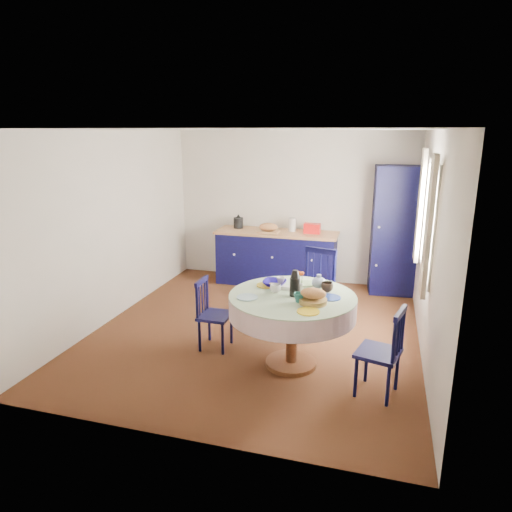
{
  "coord_description": "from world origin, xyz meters",
  "views": [
    {
      "loc": [
        1.48,
        -5.22,
        2.48
      ],
      "look_at": [
        -0.07,
        0.2,
        0.93
      ],
      "focal_mm": 32.0,
      "sensor_mm": 36.0,
      "label": 1
    }
  ],
  "objects_px": {
    "kitchen_counter": "(276,257)",
    "chair_left": "(212,313)",
    "dining_table": "(293,306)",
    "pantry_cabinet": "(395,231)",
    "chair_far": "(315,290)",
    "mug_c": "(327,287)",
    "mug_b": "(299,298)",
    "chair_right": "(383,351)",
    "cobalt_bowl": "(275,283)",
    "mug_d": "(281,281)",
    "mug_a": "(275,288)"
  },
  "relations": [
    {
      "from": "cobalt_bowl",
      "to": "mug_d",
      "type": "bearing_deg",
      "value": 52.42
    },
    {
      "from": "dining_table",
      "to": "mug_b",
      "type": "bearing_deg",
      "value": -62.66
    },
    {
      "from": "chair_left",
      "to": "mug_c",
      "type": "height_order",
      "value": "mug_c"
    },
    {
      "from": "mug_c",
      "to": "chair_far",
      "type": "bearing_deg",
      "value": 107.15
    },
    {
      "from": "kitchen_counter",
      "to": "mug_d",
      "type": "bearing_deg",
      "value": -75.76
    },
    {
      "from": "pantry_cabinet",
      "to": "chair_left",
      "type": "distance_m",
      "value": 3.34
    },
    {
      "from": "dining_table",
      "to": "mug_b",
      "type": "distance_m",
      "value": 0.27
    },
    {
      "from": "dining_table",
      "to": "mug_d",
      "type": "distance_m",
      "value": 0.4
    },
    {
      "from": "kitchen_counter",
      "to": "mug_a",
      "type": "xyz_separation_m",
      "value": [
        0.62,
        -2.64,
        0.4
      ]
    },
    {
      "from": "kitchen_counter",
      "to": "chair_left",
      "type": "bearing_deg",
      "value": -94.25
    },
    {
      "from": "mug_a",
      "to": "chair_right",
      "type": "bearing_deg",
      "value": -17.47
    },
    {
      "from": "chair_right",
      "to": "mug_b",
      "type": "height_order",
      "value": "mug_b"
    },
    {
      "from": "chair_far",
      "to": "mug_c",
      "type": "bearing_deg",
      "value": -58.46
    },
    {
      "from": "chair_far",
      "to": "mug_b",
      "type": "height_order",
      "value": "chair_far"
    },
    {
      "from": "pantry_cabinet",
      "to": "dining_table",
      "type": "height_order",
      "value": "pantry_cabinet"
    },
    {
      "from": "chair_right",
      "to": "chair_left",
      "type": "bearing_deg",
      "value": -90.07
    },
    {
      "from": "chair_right",
      "to": "mug_d",
      "type": "distance_m",
      "value": 1.37
    },
    {
      "from": "chair_left",
      "to": "chair_far",
      "type": "distance_m",
      "value": 1.36
    },
    {
      "from": "mug_b",
      "to": "cobalt_bowl",
      "type": "distance_m",
      "value": 0.55
    },
    {
      "from": "mug_c",
      "to": "mug_d",
      "type": "bearing_deg",
      "value": 170.11
    },
    {
      "from": "cobalt_bowl",
      "to": "mug_c",
      "type": "bearing_deg",
      "value": -2.0
    },
    {
      "from": "dining_table",
      "to": "pantry_cabinet",
      "type": "bearing_deg",
      "value": 69.41
    },
    {
      "from": "pantry_cabinet",
      "to": "chair_far",
      "type": "relative_size",
      "value": 1.89
    },
    {
      "from": "pantry_cabinet",
      "to": "chair_far",
      "type": "xyz_separation_m",
      "value": [
        -0.96,
        -1.77,
        -0.46
      ]
    },
    {
      "from": "pantry_cabinet",
      "to": "mug_c",
      "type": "relative_size",
      "value": 15.33
    },
    {
      "from": "pantry_cabinet",
      "to": "mug_b",
      "type": "distance_m",
      "value": 3.11
    },
    {
      "from": "mug_c",
      "to": "chair_right",
      "type": "bearing_deg",
      "value": -41.5
    },
    {
      "from": "kitchen_counter",
      "to": "mug_c",
      "type": "bearing_deg",
      "value": -65.35
    },
    {
      "from": "pantry_cabinet",
      "to": "cobalt_bowl",
      "type": "height_order",
      "value": "pantry_cabinet"
    },
    {
      "from": "chair_right",
      "to": "chair_far",
      "type": "bearing_deg",
      "value": -132.5
    },
    {
      "from": "kitchen_counter",
      "to": "mug_b",
      "type": "bearing_deg",
      "value": -72.6
    },
    {
      "from": "chair_right",
      "to": "mug_d",
      "type": "xyz_separation_m",
      "value": [
        -1.14,
        0.63,
        0.4
      ]
    },
    {
      "from": "chair_left",
      "to": "mug_d",
      "type": "height_order",
      "value": "mug_d"
    },
    {
      "from": "chair_right",
      "to": "mug_c",
      "type": "xyz_separation_m",
      "value": [
        -0.61,
        0.54,
        0.41
      ]
    },
    {
      "from": "chair_left",
      "to": "mug_d",
      "type": "bearing_deg",
      "value": -80.65
    },
    {
      "from": "chair_right",
      "to": "mug_a",
      "type": "relative_size",
      "value": 7.8
    },
    {
      "from": "mug_a",
      "to": "mug_b",
      "type": "bearing_deg",
      "value": -35.82
    },
    {
      "from": "mug_b",
      "to": "mug_c",
      "type": "relative_size",
      "value": 0.8
    },
    {
      "from": "chair_right",
      "to": "mug_c",
      "type": "distance_m",
      "value": 0.91
    },
    {
      "from": "chair_left",
      "to": "mug_b",
      "type": "xyz_separation_m",
      "value": [
        1.08,
        -0.36,
        0.44
      ]
    },
    {
      "from": "dining_table",
      "to": "chair_far",
      "type": "xyz_separation_m",
      "value": [
        0.08,
        1.0,
        -0.16
      ]
    },
    {
      "from": "pantry_cabinet",
      "to": "cobalt_bowl",
      "type": "bearing_deg",
      "value": -122.84
    },
    {
      "from": "mug_b",
      "to": "cobalt_bowl",
      "type": "bearing_deg",
      "value": 130.31
    },
    {
      "from": "chair_far",
      "to": "mug_c",
      "type": "distance_m",
      "value": 0.89
    },
    {
      "from": "dining_table",
      "to": "chair_right",
      "type": "relative_size",
      "value": 1.49
    },
    {
      "from": "mug_d",
      "to": "cobalt_bowl",
      "type": "xyz_separation_m",
      "value": [
        -0.06,
        -0.07,
        -0.01
      ]
    },
    {
      "from": "mug_a",
      "to": "pantry_cabinet",
      "type": "bearing_deg",
      "value": 65.67
    },
    {
      "from": "dining_table",
      "to": "mug_d",
      "type": "xyz_separation_m",
      "value": [
        -0.2,
        0.3,
        0.17
      ]
    },
    {
      "from": "chair_right",
      "to": "cobalt_bowl",
      "type": "xyz_separation_m",
      "value": [
        -1.2,
        0.56,
        0.39
      ]
    },
    {
      "from": "kitchen_counter",
      "to": "mug_c",
      "type": "distance_m",
      "value": 2.74
    }
  ]
}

